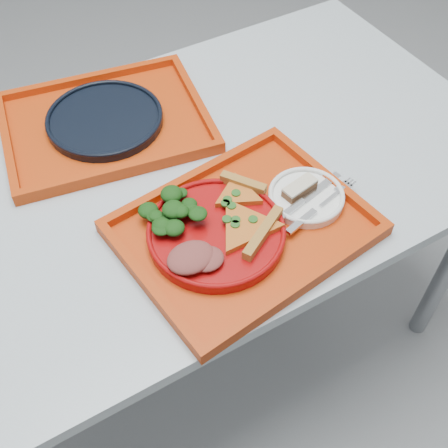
{
  "coord_description": "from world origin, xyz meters",
  "views": [
    {
      "loc": [
        -0.26,
        -0.77,
        1.6
      ],
      "look_at": [
        0.08,
        -0.19,
        0.78
      ],
      "focal_mm": 45.0,
      "sensor_mm": 36.0,
      "label": 1
    }
  ],
  "objects_px": {
    "tray_far": "(106,125)",
    "tray_main": "(244,231)",
    "navy_plate": "(105,120)",
    "dessert_bar": "(300,188)",
    "dinner_plate": "(216,234)"
  },
  "relations": [
    {
      "from": "tray_main",
      "to": "dessert_bar",
      "type": "bearing_deg",
      "value": -0.09
    },
    {
      "from": "tray_far",
      "to": "dinner_plate",
      "type": "relative_size",
      "value": 1.73
    },
    {
      "from": "tray_main",
      "to": "tray_far",
      "type": "relative_size",
      "value": 1.0
    },
    {
      "from": "navy_plate",
      "to": "dessert_bar",
      "type": "height_order",
      "value": "dessert_bar"
    },
    {
      "from": "dinner_plate",
      "to": "dessert_bar",
      "type": "distance_m",
      "value": 0.2
    },
    {
      "from": "tray_far",
      "to": "navy_plate",
      "type": "height_order",
      "value": "navy_plate"
    },
    {
      "from": "tray_far",
      "to": "dinner_plate",
      "type": "distance_m",
      "value": 0.41
    },
    {
      "from": "navy_plate",
      "to": "dessert_bar",
      "type": "relative_size",
      "value": 3.35
    },
    {
      "from": "tray_main",
      "to": "dessert_bar",
      "type": "height_order",
      "value": "dessert_bar"
    },
    {
      "from": "tray_far",
      "to": "navy_plate",
      "type": "distance_m",
      "value": 0.01
    },
    {
      "from": "tray_main",
      "to": "tray_far",
      "type": "distance_m",
      "value": 0.43
    },
    {
      "from": "tray_main",
      "to": "navy_plate",
      "type": "distance_m",
      "value": 0.43
    },
    {
      "from": "tray_far",
      "to": "tray_main",
      "type": "bearing_deg",
      "value": -65.55
    },
    {
      "from": "tray_far",
      "to": "navy_plate",
      "type": "bearing_deg",
      "value": -170.21
    },
    {
      "from": "tray_main",
      "to": "dessert_bar",
      "type": "distance_m",
      "value": 0.14
    }
  ]
}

